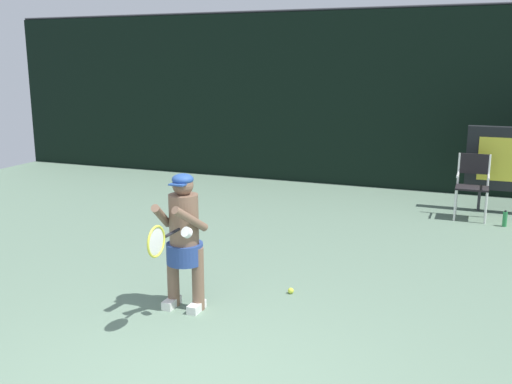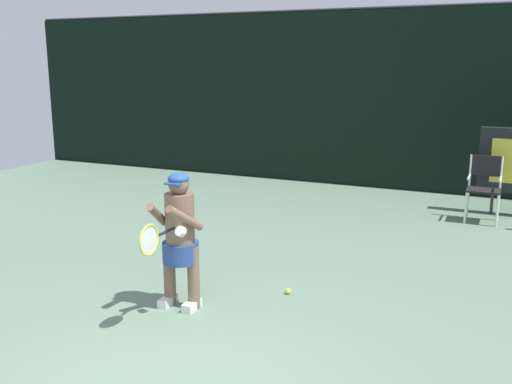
# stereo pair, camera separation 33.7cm
# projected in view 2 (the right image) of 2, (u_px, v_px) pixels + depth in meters

# --- Properties ---
(backdrop_screen) EXTENTS (18.00, 0.12, 3.66)m
(backdrop_screen) POSITION_uv_depth(u_px,v_px,m) (395.00, 101.00, 11.73)
(backdrop_screen) COLOR black
(backdrop_screen) RESTS_ON ground
(umpire_chair) EXTENTS (0.52, 0.44, 1.08)m
(umpire_chair) POSITION_uv_depth(u_px,v_px,m) (484.00, 184.00, 9.52)
(umpire_chair) COLOR white
(umpire_chair) RESTS_ON ground
(tennis_player) EXTENTS (0.53, 0.61, 1.47)m
(tennis_player) POSITION_uv_depth(u_px,v_px,m) (180.00, 235.00, 6.13)
(tennis_player) COLOR white
(tennis_player) RESTS_ON ground
(tennis_racket) EXTENTS (0.03, 0.60, 0.31)m
(tennis_racket) POSITION_uv_depth(u_px,v_px,m) (150.00, 239.00, 5.55)
(tennis_racket) COLOR black
(tennis_ball_loose) EXTENTS (0.07, 0.07, 0.07)m
(tennis_ball_loose) POSITION_uv_depth(u_px,v_px,m) (288.00, 291.00, 6.62)
(tennis_ball_loose) COLOR #CCDB3D
(tennis_ball_loose) RESTS_ON ground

